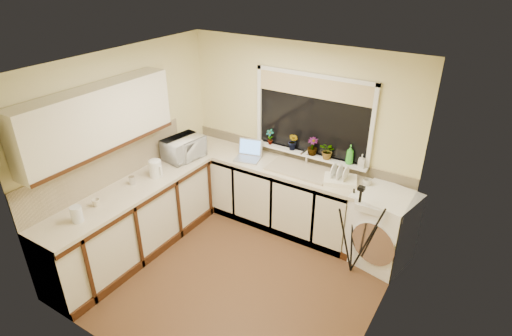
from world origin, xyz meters
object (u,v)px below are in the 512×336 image
object	(u,v)px
microwave	(184,148)
plant_d	(328,151)
tripod	(356,231)
glass_jug	(77,214)
soap_bottle_green	(350,154)
washing_machine	(382,228)
laptop	(249,153)
dish_rack	(340,180)
steel_jar	(132,180)
cup_back	(367,183)
kettle	(155,169)
soap_bottle_clear	(362,161)
plant_a	(270,137)
plant_b	(293,142)
plant_c	(312,146)
cup_left	(96,203)

from	to	relation	value
microwave	plant_d	world-z (taller)	plant_d
tripod	glass_jug	xyz separation A→B (m)	(-2.39, -1.81, 0.41)
soap_bottle_green	washing_machine	bearing A→B (deg)	-25.11
laptop	dish_rack	xyz separation A→B (m)	(1.31, 0.01, -0.04)
washing_machine	microwave	size ratio (longest dim) A/B	1.73
laptop	steel_jar	size ratio (longest dim) A/B	3.91
glass_jug	soap_bottle_green	distance (m)	3.19
plant_d	cup_back	distance (m)	0.64
kettle	cup_back	world-z (taller)	kettle
tripod	soap_bottle_clear	bearing A→B (deg)	106.94
plant_a	plant_d	distance (m)	0.85
washing_machine	kettle	size ratio (longest dim) A/B	4.44
steel_jar	microwave	bearing A→B (deg)	86.11
plant_a	plant_b	size ratio (longest dim) A/B	0.90
washing_machine	plant_c	xyz separation A→B (m)	(-1.09, 0.26, 0.71)
soap_bottle_clear	plant_d	bearing A→B (deg)	-178.99
tripod	soap_bottle_green	bearing A→B (deg)	117.93
soap_bottle_green	cup_back	size ratio (longest dim) A/B	2.27
laptop	steel_jar	xyz separation A→B (m)	(-0.80, -1.35, -0.01)
plant_d	soap_bottle_green	world-z (taller)	soap_bottle_green
laptop	plant_a	world-z (taller)	plant_a
steel_jar	soap_bottle_green	bearing A→B (deg)	37.41
plant_d	cup_left	bearing A→B (deg)	-129.95
plant_b	soap_bottle_green	distance (m)	0.78
glass_jug	plant_c	distance (m)	2.89
cup_back	soap_bottle_green	bearing A→B (deg)	151.99
washing_machine	plant_b	bearing A→B (deg)	-178.48
cup_left	soap_bottle_clear	bearing A→B (deg)	43.92
tripod	steel_jar	distance (m)	2.70
soap_bottle_green	soap_bottle_clear	bearing A→B (deg)	-5.39
laptop	dish_rack	world-z (taller)	laptop
laptop	soap_bottle_clear	distance (m)	1.50
glass_jug	plant_d	bearing A→B (deg)	54.83
soap_bottle_clear	soap_bottle_green	bearing A→B (deg)	174.61
cup_back	cup_left	distance (m)	3.12
steel_jar	plant_b	size ratio (longest dim) A/B	0.42
washing_machine	glass_jug	world-z (taller)	glass_jug
cup_left	plant_a	bearing A→B (deg)	66.27
microwave	soap_bottle_green	size ratio (longest dim) A/B	2.13
kettle	dish_rack	bearing A→B (deg)	27.91
plant_c	soap_bottle_green	bearing A→B (deg)	1.34
dish_rack	glass_jug	xyz separation A→B (m)	(-2.01, -2.22, 0.06)
washing_machine	plant_a	xyz separation A→B (m)	(-1.72, 0.26, 0.70)
soap_bottle_green	cup_left	bearing A→B (deg)	-133.78
plant_c	kettle	bearing A→B (deg)	-139.18
soap_bottle_clear	cup_left	distance (m)	3.12
kettle	soap_bottle_green	world-z (taller)	soap_bottle_green
plant_b	soap_bottle_clear	size ratio (longest dim) A/B	1.41
tripod	plant_d	size ratio (longest dim) A/B	5.17
soap_bottle_clear	cup_left	world-z (taller)	soap_bottle_clear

